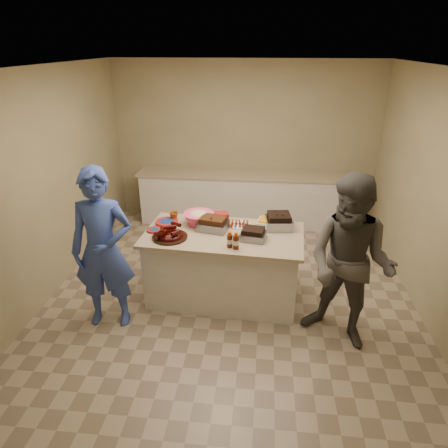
# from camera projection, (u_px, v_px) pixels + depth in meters

# --- Properties ---
(room) EXTENTS (4.50, 5.00, 2.70)m
(room) POSITION_uv_depth(u_px,v_px,m) (231.00, 290.00, 5.17)
(room) COLOR tan
(room) RESTS_ON ground
(back_counter) EXTENTS (3.60, 0.64, 0.90)m
(back_counter) POSITION_uv_depth(u_px,v_px,m) (243.00, 198.00, 6.97)
(back_counter) COLOR silver
(back_counter) RESTS_ON ground
(island) EXTENTS (1.92, 1.10, 0.88)m
(island) POSITION_uv_depth(u_px,v_px,m) (224.00, 296.00, 5.05)
(island) COLOR silver
(island) RESTS_ON ground
(rib_platter) EXTENTS (0.46, 0.46, 0.16)m
(rib_platter) POSITION_uv_depth(u_px,v_px,m) (170.00, 238.00, 4.58)
(rib_platter) COLOR #3C0502
(rib_platter) RESTS_ON island
(pulled_pork_tray) EXTENTS (0.39, 0.32, 0.10)m
(pulled_pork_tray) POSITION_uv_depth(u_px,v_px,m) (213.00, 230.00, 4.78)
(pulled_pork_tray) COLOR #47230F
(pulled_pork_tray) RESTS_ON island
(brisket_tray) EXTENTS (0.31, 0.28, 0.08)m
(brisket_tray) POSITION_uv_depth(u_px,v_px,m) (253.00, 239.00, 4.55)
(brisket_tray) COLOR black
(brisket_tray) RESTS_ON island
(roasting_pan) EXTENTS (0.34, 0.34, 0.12)m
(roasting_pan) POSITION_uv_depth(u_px,v_px,m) (278.00, 228.00, 4.83)
(roasting_pan) COLOR gray
(roasting_pan) RESTS_ON island
(coleslaw_bowl) EXTENTS (0.40, 0.40, 0.26)m
(coleslaw_bowl) POSITION_uv_depth(u_px,v_px,m) (199.00, 224.00, 4.92)
(coleslaw_bowl) COLOR #F74878
(coleslaw_bowl) RESTS_ON island
(sausage_plate) EXTENTS (0.28, 0.28, 0.05)m
(sausage_plate) POSITION_uv_depth(u_px,v_px,m) (240.00, 225.00, 4.90)
(sausage_plate) COLOR silver
(sausage_plate) RESTS_ON island
(mac_cheese_dish) EXTENTS (0.37, 0.30, 0.09)m
(mac_cheese_dish) POSITION_uv_depth(u_px,v_px,m) (271.00, 226.00, 4.88)
(mac_cheese_dish) COLOR orange
(mac_cheese_dish) RESTS_ON island
(bbq_bottle_a) EXTENTS (0.07, 0.07, 0.19)m
(bbq_bottle_a) POSITION_uv_depth(u_px,v_px,m) (230.00, 247.00, 4.38)
(bbq_bottle_a) COLOR #41190A
(bbq_bottle_a) RESTS_ON island
(bbq_bottle_b) EXTENTS (0.07, 0.07, 0.19)m
(bbq_bottle_b) POSITION_uv_depth(u_px,v_px,m) (236.00, 249.00, 4.34)
(bbq_bottle_b) COLOR #41190A
(bbq_bottle_b) RESTS_ON island
(mustard_bottle) EXTENTS (0.05, 0.05, 0.12)m
(mustard_bottle) POSITION_uv_depth(u_px,v_px,m) (220.00, 228.00, 4.83)
(mustard_bottle) COLOR #FDD300
(mustard_bottle) RESTS_ON island
(sauce_bowl) EXTENTS (0.14, 0.05, 0.14)m
(sauce_bowl) POSITION_uv_depth(u_px,v_px,m) (227.00, 226.00, 4.89)
(sauce_bowl) COLOR silver
(sauce_bowl) RESTS_ON island
(plate_stack_large) EXTENTS (0.30, 0.30, 0.03)m
(plate_stack_large) POSITION_uv_depth(u_px,v_px,m) (167.00, 223.00, 4.95)
(plate_stack_large) COLOR maroon
(plate_stack_large) RESTS_ON island
(plate_stack_small) EXTENTS (0.19, 0.19, 0.02)m
(plate_stack_small) POSITION_uv_depth(u_px,v_px,m) (154.00, 231.00, 4.75)
(plate_stack_small) COLOR maroon
(plate_stack_small) RESTS_ON island
(plastic_cup) EXTENTS (0.12, 0.11, 0.11)m
(plastic_cup) POSITION_uv_depth(u_px,v_px,m) (174.00, 220.00, 5.04)
(plastic_cup) COLOR #8D4312
(plastic_cup) RESTS_ON island
(basket_stack) EXTENTS (0.22, 0.18, 0.09)m
(basket_stack) POSITION_uv_depth(u_px,v_px,m) (221.00, 220.00, 5.05)
(basket_stack) COLOR maroon
(basket_stack) RESTS_ON island
(guest_blue) EXTENTS (0.86, 1.88, 0.44)m
(guest_blue) POSITION_uv_depth(u_px,v_px,m) (113.00, 319.00, 4.62)
(guest_blue) COLOR #354EA9
(guest_blue) RESTS_ON ground
(guest_gray) EXTENTS (1.71, 2.04, 0.70)m
(guest_gray) POSITION_uv_depth(u_px,v_px,m) (339.00, 338.00, 4.33)
(guest_gray) COLOR #54514C
(guest_gray) RESTS_ON ground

